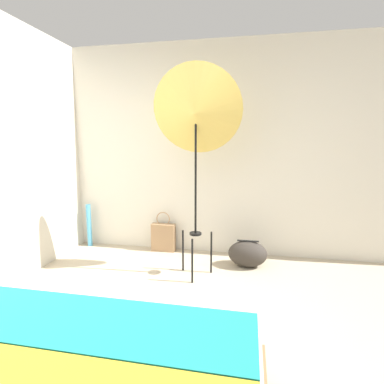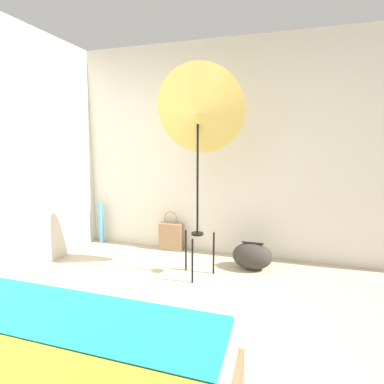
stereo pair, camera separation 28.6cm
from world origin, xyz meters
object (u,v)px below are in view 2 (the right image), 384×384
(photo_umbrella, at_px, (198,113))
(paper_roll, at_px, (101,223))
(duffel_bag, at_px, (252,256))
(tote_bag, at_px, (171,236))

(photo_umbrella, distance_m, paper_roll, 2.21)
(duffel_bag, bearing_deg, photo_umbrella, -148.14)
(photo_umbrella, bearing_deg, duffel_bag, 31.86)
(tote_bag, relative_size, paper_roll, 0.90)
(photo_umbrella, height_order, duffel_bag, photo_umbrella)
(photo_umbrella, relative_size, paper_roll, 3.76)
(tote_bag, bearing_deg, photo_umbrella, -49.57)
(photo_umbrella, distance_m, duffel_bag, 1.67)
(photo_umbrella, relative_size, tote_bag, 4.16)
(tote_bag, height_order, duffel_bag, tote_bag)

